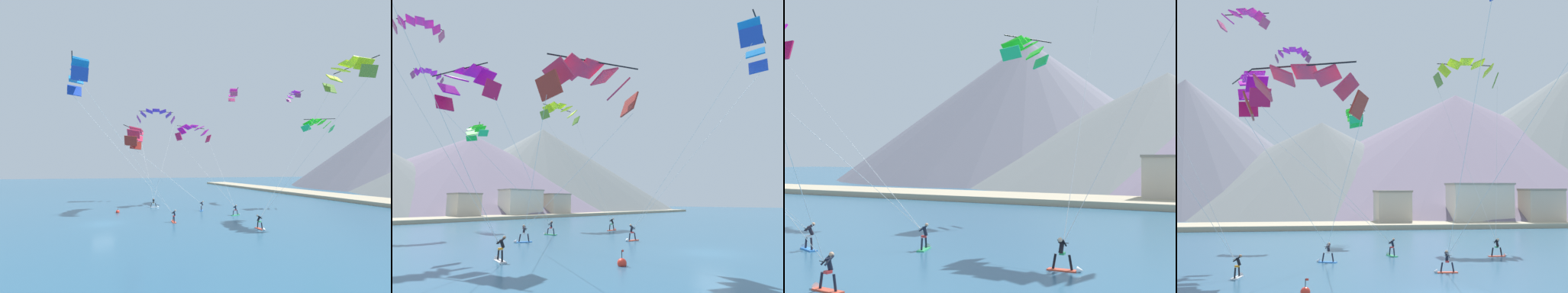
# 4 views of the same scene
# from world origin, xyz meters

# --- Properties ---
(ground_plane) EXTENTS (400.00, 400.00, 0.00)m
(ground_plane) POSITION_xyz_m (0.00, 0.00, 0.00)
(ground_plane) COLOR #2D5B7A
(kitesurfer_near_lead) EXTENTS (1.77, 1.01, 1.65)m
(kitesurfer_near_lead) POSITION_xyz_m (-6.45, 14.94, 0.46)
(kitesurfer_near_lead) COLOR #337FDB
(kitesurfer_near_lead) RESTS_ON ground
(kitesurfer_near_trail) EXTENTS (0.79, 1.79, 1.63)m
(kitesurfer_near_trail) POSITION_xyz_m (-12.53, 8.23, 0.44)
(kitesurfer_near_trail) COLOR white
(kitesurfer_near_trail) RESTS_ON ground
(kitesurfer_mid_center) EXTENTS (1.76, 0.67, 1.69)m
(kitesurfer_mid_center) POSITION_xyz_m (8.68, 16.54, 0.49)
(kitesurfer_mid_center) COLOR #E54C33
(kitesurfer_mid_center) RESTS_ON ground
(kitesurfer_far_left) EXTENTS (1.76, 0.56, 1.63)m
(kitesurfer_far_left) POSITION_xyz_m (1.49, 8.36, 0.43)
(kitesurfer_far_left) COLOR #E54C33
(kitesurfer_far_left) RESTS_ON ground
(kitesurfer_far_right) EXTENTS (0.91, 1.78, 1.63)m
(kitesurfer_far_right) POSITION_xyz_m (-0.55, 18.29, 0.43)
(kitesurfer_far_right) COLOR #33B266
(kitesurfer_far_right) RESTS_ON ground
(parafoil_kite_near_lead) EXTENTS (7.74, 12.51, 12.19)m
(parafoil_kite_near_lead) POSITION_xyz_m (-8.35, 4.27, 12.12)
(parafoil_kite_near_lead) COLOR #A02921
(parafoil_kite_mid_center) EXTENTS (7.28, 13.65, 19.06)m
(parafoil_kite_mid_center) POSITION_xyz_m (9.95, 28.99, 19.06)
(parafoil_kite_mid_center) COLOR olive
(parafoil_kite_far_left) EXTENTS (7.09, 12.85, 17.12)m
(parafoil_kite_far_left) POSITION_xyz_m (3.98, -3.15, 17.19)
(parafoil_kite_far_left) COLOR #2043B5
(parafoil_kite_far_right) EXTENTS (13.71, 7.31, 13.92)m
(parafoil_kite_far_right) POSITION_xyz_m (-12.41, 15.44, 13.92)
(parafoil_kite_far_right) COLOR #C9164E
(parafoil_kite_distant_high_outer) EXTENTS (5.27, 3.11, 1.91)m
(parafoil_kite_distant_high_outer) POSITION_xyz_m (-14.16, 24.75, 22.78)
(parafoil_kite_distant_high_outer) COLOR #CB4376
(parafoil_kite_distant_low_drift) EXTENTS (2.77, 6.19, 2.32)m
(parafoil_kite_distant_low_drift) POSITION_xyz_m (-2.05, 35.23, 14.69)
(parafoil_kite_distant_low_drift) COLOR #21C96B
(parafoil_kite_distant_mid_solo) EXTENTS (4.44, 1.91, 1.84)m
(parafoil_kite_distant_mid_solo) POSITION_xyz_m (-9.41, 36.36, 22.19)
(parafoil_kite_distant_mid_solo) COLOR #8C3674
(race_marker_buoy) EXTENTS (0.56, 0.56, 1.02)m
(race_marker_buoy) POSITION_xyz_m (-8.24, 1.79, 0.16)
(race_marker_buoy) COLOR red
(race_marker_buoy) RESTS_ON ground
(shoreline_strip) EXTENTS (180.00, 10.00, 0.70)m
(shoreline_strip) POSITION_xyz_m (0.00, 52.27, 0.35)
(shoreline_strip) COLOR tan
(shoreline_strip) RESTS_ON ground
(shore_building_harbour_front) EXTENTS (6.17, 5.14, 5.84)m
(shore_building_harbour_front) POSITION_xyz_m (30.18, 53.89, 2.93)
(shore_building_harbour_front) COLOR beige
(shore_building_harbour_front) RESTS_ON ground
(shore_building_promenade_mid) EXTENTS (10.07, 6.01, 6.75)m
(shore_building_promenade_mid) POSITION_xyz_m (20.67, 56.35, 3.39)
(shore_building_promenade_mid) COLOR silver
(shore_building_promenade_mid) RESTS_ON ground
(shore_building_quay_east) EXTENTS (5.50, 6.16, 5.57)m
(shore_building_quay_east) POSITION_xyz_m (6.36, 56.71, 2.80)
(shore_building_quay_east) COLOR beige
(shore_building_quay_east) RESTS_ON ground
(mountain_peak_east_shoulder) EXTENTS (125.16, 125.16, 31.21)m
(mountain_peak_east_shoulder) POSITION_xyz_m (33.84, 112.91, 15.61)
(mountain_peak_east_shoulder) COLOR slate
(mountain_peak_east_shoulder) RESTS_ON ground
(mountain_peak_far_spur) EXTENTS (124.84, 124.84, 39.88)m
(mountain_peak_far_spur) POSITION_xyz_m (68.18, 111.32, 19.94)
(mountain_peak_far_spur) COLOR gray
(mountain_peak_far_spur) RESTS_ON ground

